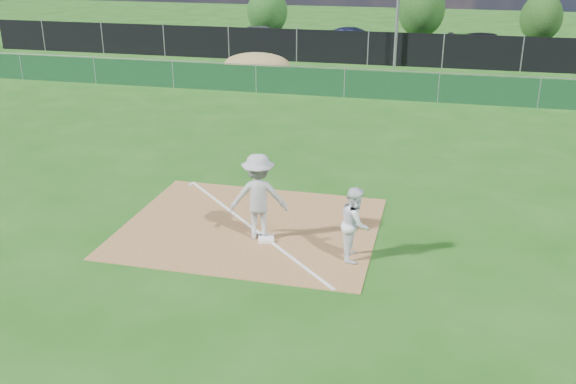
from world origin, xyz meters
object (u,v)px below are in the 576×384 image
(tree_mid, at_px, (421,10))
(runner, at_px, (355,223))
(tree_right, at_px, (541,18))
(car_mid, at_px, (354,41))
(tree_left, at_px, (267,12))
(car_right, at_px, (491,46))
(first_base, at_px, (266,239))
(play_at_first, at_px, (258,197))
(car_left, at_px, (264,35))

(tree_mid, bearing_deg, runner, -89.33)
(tree_right, bearing_deg, tree_mid, 178.17)
(car_mid, relative_size, tree_left, 1.30)
(car_right, xyz_separation_m, tree_mid, (-4.37, 6.90, 1.23))
(tree_left, bearing_deg, tree_right, 4.27)
(first_base, xyz_separation_m, runner, (2.07, -0.33, 0.76))
(runner, relative_size, car_mid, 0.38)
(runner, relative_size, tree_left, 0.49)
(first_base, distance_m, play_at_first, 1.00)
(tree_left, height_order, tree_mid, tree_mid)
(first_base, relative_size, car_left, 0.09)
(car_right, bearing_deg, tree_left, 63.44)
(runner, bearing_deg, tree_right, -19.89)
(play_at_first, relative_size, car_left, 0.56)
(first_base, relative_size, tree_right, 0.11)
(tree_left, relative_size, tree_right, 1.04)
(first_base, distance_m, tree_right, 34.50)
(car_left, height_order, tree_right, tree_right)
(tree_mid, relative_size, tree_right, 1.18)
(tree_left, height_order, tree_right, tree_left)
(tree_left, distance_m, tree_mid, 10.62)
(play_at_first, bearing_deg, car_right, 76.65)
(first_base, relative_size, car_mid, 0.08)
(first_base, bearing_deg, tree_left, 105.50)
(car_mid, xyz_separation_m, car_right, (7.94, 0.04, -0.02))
(car_left, height_order, tree_left, tree_left)
(runner, height_order, car_left, runner)
(play_at_first, height_order, tree_left, tree_left)
(runner, distance_m, tree_left, 33.92)
(first_base, relative_size, tree_left, 0.11)
(car_left, relative_size, tree_mid, 1.07)
(tree_left, bearing_deg, first_base, -74.50)
(tree_left, bearing_deg, car_right, -19.59)
(car_mid, bearing_deg, tree_right, -55.10)
(first_base, height_order, tree_right, tree_right)
(car_right, distance_m, tree_mid, 8.26)
(play_at_first, distance_m, runner, 2.33)
(runner, xyz_separation_m, tree_left, (-10.89, 32.11, 0.90))
(first_base, xyz_separation_m, car_mid, (-1.89, 26.45, 0.67))
(tree_left, bearing_deg, car_mid, -37.63)
(runner, distance_m, tree_right, 34.29)
(first_base, distance_m, car_left, 28.68)
(first_base, distance_m, tree_left, 33.02)
(car_left, xyz_separation_m, tree_mid, (9.54, 5.82, 1.24))
(car_right, height_order, tree_right, tree_right)
(play_at_first, height_order, runner, play_at_first)
(first_base, relative_size, tree_mid, 0.09)
(play_at_first, xyz_separation_m, tree_left, (-8.61, 31.65, 0.68))
(tree_mid, bearing_deg, car_left, -148.62)
(runner, xyz_separation_m, car_mid, (-3.96, 26.78, -0.09))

